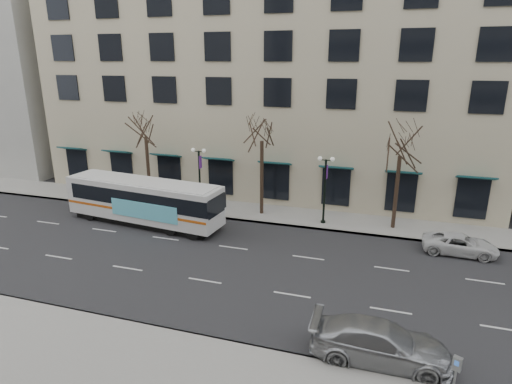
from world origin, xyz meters
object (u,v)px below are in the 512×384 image
at_px(tree_far_left, 145,125).
at_px(city_bus, 145,200).
at_px(tree_far_mid, 262,128).
at_px(white_pickup, 460,244).
at_px(lamp_post_left, 200,176).
at_px(tree_far_right, 401,142).
at_px(silver_car, 380,343).
at_px(pay_station, 457,367).
at_px(lamp_post_right, 325,187).

relative_size(tree_far_left, city_bus, 0.66).
distance_m(tree_far_mid, white_pickup, 15.70).
bearing_deg(lamp_post_left, city_bus, -126.43).
bearing_deg(city_bus, white_pickup, 9.98).
relative_size(tree_far_left, white_pickup, 1.84).
height_order(tree_far_right, silver_car, tree_far_right).
xyz_separation_m(city_bus, silver_car, (17.34, -10.62, -1.01)).
xyz_separation_m(tree_far_mid, pay_station, (12.25, -16.10, -5.71)).
relative_size(silver_car, white_pickup, 1.26).
xyz_separation_m(city_bus, pay_station, (20.04, -11.72, -0.64)).
bearing_deg(pay_station, white_pickup, 106.02).
distance_m(tree_far_left, pay_station, 28.01).
bearing_deg(tree_far_left, pay_station, -35.89).
distance_m(white_pickup, pay_station, 13.25).
xyz_separation_m(tree_far_right, pay_station, (2.25, -16.10, -5.23)).
bearing_deg(tree_far_mid, city_bus, -150.61).
xyz_separation_m(silver_car, white_pickup, (4.53, 12.01, -0.20)).
distance_m(tree_far_mid, tree_far_right, 10.01).
distance_m(tree_far_left, lamp_post_left, 6.29).
distance_m(lamp_post_left, pay_station, 23.25).
bearing_deg(tree_far_left, white_pickup, -7.07).
height_order(tree_far_left, city_bus, tree_far_left).
bearing_deg(tree_far_left, tree_far_right, 0.00).
height_order(tree_far_mid, city_bus, tree_far_mid).
bearing_deg(silver_car, lamp_post_left, 44.46).
relative_size(tree_far_right, lamp_post_left, 1.55).
xyz_separation_m(tree_far_left, pay_station, (22.25, -16.10, -5.51)).
relative_size(lamp_post_left, lamp_post_right, 1.00).
height_order(tree_far_right, city_bus, tree_far_right).
bearing_deg(tree_far_mid, lamp_post_left, -173.15).
relative_size(tree_far_mid, silver_car, 1.50).
xyz_separation_m(tree_far_mid, city_bus, (-7.78, -4.38, -5.07)).
xyz_separation_m(tree_far_left, silver_car, (19.55, -15.00, -5.87)).
bearing_deg(pay_station, silver_car, -178.25).
bearing_deg(lamp_post_left, pay_station, -41.95).
bearing_deg(lamp_post_right, tree_far_mid, 173.17).
bearing_deg(white_pickup, tree_far_mid, 79.09).
height_order(tree_far_mid, pay_station, tree_far_mid).
bearing_deg(city_bus, tree_far_mid, 35.71).
bearing_deg(pay_station, tree_far_right, 121.92).
xyz_separation_m(tree_far_mid, silver_car, (9.55, -15.00, -6.08)).
bearing_deg(silver_car, pay_station, -113.04).
bearing_deg(tree_far_left, city_bus, -63.17).
bearing_deg(lamp_post_left, tree_far_left, 173.17).
bearing_deg(pay_station, lamp_post_right, 139.00).
xyz_separation_m(tree_far_left, lamp_post_right, (15.01, -0.60, -3.75)).
bearing_deg(tree_far_right, tree_far_mid, 180.00).
height_order(lamp_post_left, silver_car, lamp_post_left).
height_order(lamp_post_right, city_bus, lamp_post_right).
bearing_deg(white_pickup, city_bus, 94.72).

